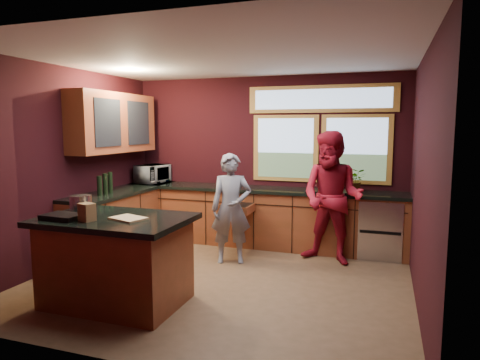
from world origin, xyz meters
The scene contains 14 objects.
floor centered at (0.00, 0.00, 0.00)m, with size 4.50×4.50×0.00m, color brown.
room_shell centered at (-0.60, 0.32, 1.80)m, with size 4.52×4.02×2.71m.
back_counter centered at (0.20, 1.70, 0.46)m, with size 4.50×0.64×0.93m.
left_counter centered at (-1.95, 0.85, 0.47)m, with size 0.64×2.30×0.93m.
island centered at (-0.81, -0.99, 0.48)m, with size 1.55×1.05×0.95m.
person_grey centered at (-0.12, 0.73, 0.77)m, with size 0.56×0.37×1.53m, color slate.
person_red centered at (1.20, 1.17, 0.92)m, with size 0.89×0.70×1.84m, color maroon.
microwave centered at (-1.92, 1.70, 1.09)m, with size 0.56×0.38×0.31m, color #999999.
potted_plant centered at (1.46, 1.75, 1.10)m, with size 0.31×0.27×0.35m, color #999999.
paper_towel centered at (1.04, 1.70, 1.07)m, with size 0.12×0.12×0.28m, color white.
cutting_board centered at (-0.61, -1.04, 0.95)m, with size 0.35×0.25×0.02m, color #A68555.
stock_pot centered at (-1.36, -0.84, 1.03)m, with size 0.24×0.24×0.18m, color silver.
paper_bag centered at (-0.96, -1.24, 1.03)m, with size 0.15×0.12×0.18m, color brown.
black_tray centered at (-1.26, -1.24, 0.97)m, with size 0.40×0.28×0.05m, color black.
Camera 1 is at (1.87, -4.76, 1.89)m, focal length 32.00 mm.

